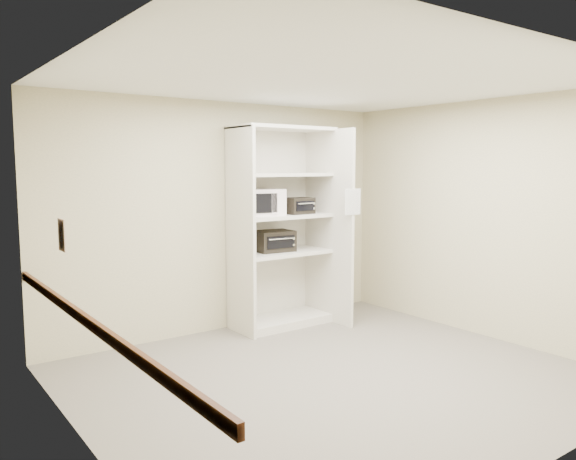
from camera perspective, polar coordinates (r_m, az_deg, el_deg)
floor at (r=5.41m, az=4.73°, el=-14.63°), size 4.50×4.00×0.01m
ceiling at (r=5.11m, az=5.03°, el=14.94°), size 4.50×4.00×0.01m
wall_back at (r=6.71m, az=-6.44°, el=1.33°), size 4.50×0.02×2.70m
wall_front at (r=3.83m, az=25.01°, el=-3.09°), size 4.50×0.02×2.70m
wall_left at (r=3.99m, az=-20.25°, el=-2.51°), size 0.02×4.00×2.70m
wall_right at (r=6.77m, az=19.36°, el=1.05°), size 0.02×4.00×2.70m
shelving_unit at (r=6.85m, az=-0.33°, el=-0.38°), size 1.24×0.92×2.42m
microwave at (r=6.66m, az=-2.94°, el=2.84°), size 0.56×0.45×0.31m
toaster_oven_upper at (r=6.87m, az=1.04°, el=2.48°), size 0.36×0.28×0.20m
toaster_oven_lower at (r=6.82m, az=-1.47°, el=-1.12°), size 0.48×0.38×0.25m
paper_sign at (r=6.67m, az=6.60°, el=2.86°), size 0.24×0.01×0.30m
chair_rail at (r=4.09m, az=-19.70°, el=-8.73°), size 0.04×3.98×0.08m
wall_poster at (r=4.48m, az=-21.99°, el=-0.48°), size 0.01×0.17×0.24m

